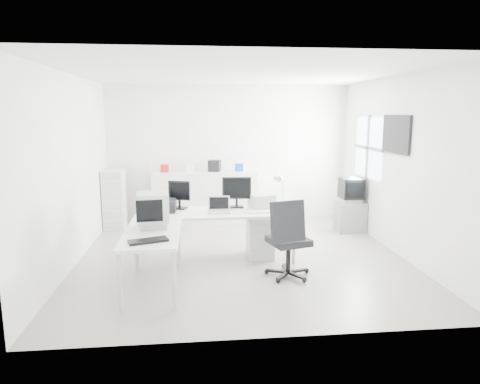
{
  "coord_description": "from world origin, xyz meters",
  "views": [
    {
      "loc": [
        -0.68,
        -6.41,
        2.22
      ],
      "look_at": [
        0.0,
        0.2,
        1.0
      ],
      "focal_mm": 32.0,
      "sensor_mm": 36.0,
      "label": 1
    }
  ],
  "objects": [
    {
      "name": "right_wall",
      "position": [
        2.5,
        0.0,
        1.4
      ],
      "size": [
        0.02,
        5.0,
        2.8
      ],
      "primitive_type": "cube",
      "color": "white",
      "rests_on": "floor"
    },
    {
      "name": "crt_monitor",
      "position": [
        -1.25,
        -0.89,
        0.98
      ],
      "size": [
        0.45,
        0.45,
        0.47
      ],
      "primitive_type": null,
      "rotation": [
        0.0,
        0.0,
        0.11
      ],
      "color": "#B7B7BA",
      "rests_on": "side_desk"
    },
    {
      "name": "desk_lamp",
      "position": [
        0.7,
        0.26,
        0.98
      ],
      "size": [
        0.19,
        0.19,
        0.45
      ],
      "primitive_type": null,
      "rotation": [
        0.0,
        0.0,
        -0.29
      ],
      "color": "silver",
      "rests_on": "main_desk"
    },
    {
      "name": "white_keyboard",
      "position": [
        0.25,
        -0.19,
        0.76
      ],
      "size": [
        0.46,
        0.16,
        0.02
      ],
      "primitive_type": "cube",
      "rotation": [
        0.0,
        0.0,
        0.04
      ],
      "color": "silver",
      "rests_on": "main_desk"
    },
    {
      "name": "clutter_box_c",
      "position": [
        -0.31,
        2.24,
        1.18
      ],
      "size": [
        0.28,
        0.27,
        0.23
      ],
      "primitive_type": "cube",
      "rotation": [
        0.0,
        0.0,
        -0.28
      ],
      "color": "black",
      "rests_on": "sideboard"
    },
    {
      "name": "clutter_bottle",
      "position": [
        -1.61,
        2.28,
        1.17
      ],
      "size": [
        0.07,
        0.07,
        0.22
      ],
      "primitive_type": "cylinder",
      "color": "silver",
      "rests_on": "sideboard"
    },
    {
      "name": "office_chair",
      "position": [
        0.56,
        -0.88,
        0.56
      ],
      "size": [
        0.8,
        0.8,
        1.12
      ],
      "primitive_type": null,
      "rotation": [
        0.0,
        0.0,
        0.28
      ],
      "color": "#222326",
      "rests_on": "floor"
    },
    {
      "name": "ceiling",
      "position": [
        0.0,
        0.0,
        2.8
      ],
      "size": [
        5.0,
        5.0,
        0.01
      ],
      "primitive_type": "cube",
      "color": "white",
      "rests_on": "back_wall"
    },
    {
      "name": "sideboard",
      "position": [
        -0.51,
        2.24,
        0.53
      ],
      "size": [
        2.12,
        0.53,
        1.06
      ],
      "primitive_type": "cube",
      "color": "silver",
      "rests_on": "floor"
    },
    {
      "name": "wall_picture",
      "position": [
        2.47,
        0.1,
        1.9
      ],
      "size": [
        0.04,
        0.9,
        0.6
      ],
      "primitive_type": null,
      "color": "black",
      "rests_on": "right_wall"
    },
    {
      "name": "laptop",
      "position": [
        -0.35,
        -0.14,
        0.87
      ],
      "size": [
        0.37,
        0.38,
        0.23
      ],
      "primitive_type": null,
      "rotation": [
        0.0,
        0.0,
        -0.04
      ],
      "color": "#B7B7BA",
      "rests_on": "main_desk"
    },
    {
      "name": "inkjet_printer",
      "position": [
        -1.25,
        0.06,
        0.84
      ],
      "size": [
        0.51,
        0.4,
        0.18
      ],
      "primitive_type": "cube",
      "rotation": [
        0.0,
        0.0,
        -0.02
      ],
      "color": "black",
      "rests_on": "main_desk"
    },
    {
      "name": "floor",
      "position": [
        0.0,
        0.0,
        0.0
      ],
      "size": [
        5.0,
        5.0,
        0.01
      ],
      "primitive_type": "cube",
      "color": "beige",
      "rests_on": "ground"
    },
    {
      "name": "side_desk",
      "position": [
        -1.25,
        -1.14,
        0.38
      ],
      "size": [
        0.7,
        1.4,
        0.75
      ],
      "primitive_type": null,
      "color": "silver",
      "rests_on": "floor"
    },
    {
      "name": "black_keyboard",
      "position": [
        -1.25,
        -1.54,
        0.77
      ],
      "size": [
        0.49,
        0.32,
        0.03
      ],
      "primitive_type": "cube",
      "rotation": [
        0.0,
        0.0,
        0.33
      ],
      "color": "black",
      "rests_on": "side_desk"
    },
    {
      "name": "crt_tv",
      "position": [
        2.22,
        1.26,
        0.79
      ],
      "size": [
        0.5,
        0.48,
        0.45
      ],
      "primitive_type": null,
      "color": "black",
      "rests_on": "tv_cabinet"
    },
    {
      "name": "filing_cabinet",
      "position": [
        -2.28,
        1.98,
        0.57
      ],
      "size": [
        0.4,
        0.48,
        1.14
      ],
      "primitive_type": "cube",
      "color": "silver",
      "rests_on": "floor"
    },
    {
      "name": "tv_cabinet",
      "position": [
        2.22,
        1.26,
        0.28
      ],
      "size": [
        0.52,
        0.43,
        0.57
      ],
      "primitive_type": "cube",
      "color": "slate",
      "rests_on": "floor"
    },
    {
      "name": "white_mouse",
      "position": [
        0.55,
        -0.14,
        0.78
      ],
      "size": [
        0.06,
        0.06,
        0.06
      ],
      "primitive_type": "sphere",
      "color": "silver",
      "rests_on": "main_desk"
    },
    {
      "name": "drawer_pedestal",
      "position": [
        0.3,
        0.01,
        0.3
      ],
      "size": [
        0.4,
        0.5,
        0.6
      ],
      "primitive_type": "cube",
      "color": "silver",
      "rests_on": "floor"
    },
    {
      "name": "lcd_monitor_large",
      "position": [
        -0.05,
        0.21,
        0.99
      ],
      "size": [
        0.47,
        0.21,
        0.48
      ],
      "primitive_type": null,
      "rotation": [
        0.0,
        0.0,
        -0.07
      ],
      "color": "black",
      "rests_on": "main_desk"
    },
    {
      "name": "window",
      "position": [
        2.48,
        1.2,
        1.6
      ],
      "size": [
        0.02,
        1.2,
        1.1
      ],
      "primitive_type": null,
      "color": "white",
      "rests_on": "right_wall"
    },
    {
      "name": "clutter_box_a",
      "position": [
        -1.31,
        2.24,
        1.14
      ],
      "size": [
        0.17,
        0.15,
        0.15
      ],
      "primitive_type": "cube",
      "rotation": [
        0.0,
        0.0,
        -0.11
      ],
      "color": "#B12019",
      "rests_on": "sideboard"
    },
    {
      "name": "lcd_monitor_small",
      "position": [
        -0.95,
        0.21,
        0.97
      ],
      "size": [
        0.4,
        0.31,
        0.44
      ],
      "primitive_type": null,
      "rotation": [
        0.0,
        0.0,
        -0.35
      ],
      "color": "black",
      "rests_on": "main_desk"
    },
    {
      "name": "back_wall",
      "position": [
        0.0,
        2.5,
        1.4
      ],
      "size": [
        5.0,
        0.02,
        2.8
      ],
      "primitive_type": "cube",
      "color": "white",
      "rests_on": "floor"
    },
    {
      "name": "clutter_box_b",
      "position": [
        -0.81,
        2.24,
        1.14
      ],
      "size": [
        0.16,
        0.14,
        0.15
      ],
      "primitive_type": "cube",
      "rotation": [
        0.0,
        0.0,
        0.06
      ],
      "color": "silver",
      "rests_on": "sideboard"
    },
    {
      "name": "left_wall",
      "position": [
        -2.5,
        0.0,
        1.4
      ],
      "size": [
        0.02,
        5.0,
        2.8
      ],
      "primitive_type": "cube",
      "color": "white",
      "rests_on": "floor"
    },
    {
      "name": "clutter_box_d",
      "position": [
        0.19,
        2.24,
        1.14
      ],
      "size": [
        0.16,
        0.14,
        0.15
      ],
      "primitive_type": "cube",
      "rotation": [
        0.0,
        0.0,
        0.03
      ],
      "color": "#16389D",
      "rests_on": "sideboard"
    },
    {
      "name": "laser_printer",
      "position": [
        0.35,
        0.18,
        0.85
      ],
      "size": [
        0.44,
        0.4,
        0.21
      ],
      "primitive_type": "cube",
      "rotation": [
        0.0,
        0.0,
        0.29
      ],
      "color": "#B5B5B5",
      "rests_on": "main_desk"
    },
    {
      "name": "main_desk",
      "position": [
        -0.4,
        -0.04,
        0.38
      ],
      "size": [
        2.4,
        0.8,
        0.75
      ],
      "primitive_type": null,
      "color": "silver",
      "rests_on": "floor"
    }
  ]
}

